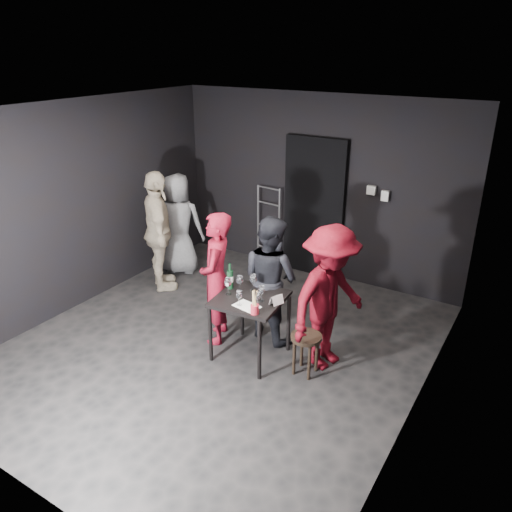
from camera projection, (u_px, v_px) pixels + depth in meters
The scene contains 27 objects.
floor at pixel (221, 345), 5.94m from camera, with size 4.50×5.00×0.02m, color black.
ceiling at pixel (213, 112), 4.87m from camera, with size 4.50×5.00×0.02m, color silver.
wall_back at pixel (317, 188), 7.36m from camera, with size 4.50×0.04×2.70m, color black.
wall_front at pixel (5, 352), 3.46m from camera, with size 4.50×0.04×2.70m, color black.
wall_left at pixel (77, 207), 6.50m from camera, with size 0.04×5.00×2.70m, color black.
wall_right at pixel (428, 290), 4.31m from camera, with size 0.04×5.00×2.70m, color black.
doorway at pixel (314, 208), 7.43m from camera, with size 0.95×0.10×2.10m, color black.
wallbox_upper at pixel (371, 190), 6.87m from camera, with size 0.12×0.06×0.12m, color #B7B7B2.
wallbox_lower at pixel (385, 196), 6.79m from camera, with size 0.10×0.06×0.14m, color #B7B7B2.
hand_truck at pixel (267, 251), 8.02m from camera, with size 0.43×0.36×1.28m.
tasting_table at pixel (250, 305), 5.51m from camera, with size 0.72×0.72×0.75m.
stool at pixel (306, 343), 5.31m from camera, with size 0.33×0.33×0.47m.
server_red at pixel (216, 274), 5.77m from camera, with size 0.62×0.41×1.71m, color maroon.
woman_black at pixel (270, 277), 5.87m from camera, with size 0.76×0.42×1.56m, color black.
man_maroon at pixel (330, 292), 5.27m from camera, with size 1.16×0.54×1.79m, color maroon.
bystander_cream at pixel (158, 223), 6.96m from camera, with size 1.18×0.56×2.01m, color beige.
bystander_grey at pixel (178, 222), 7.56m from camera, with size 0.79×0.43×1.62m, color slate.
tasting_mat at pixel (247, 306), 5.28m from camera, with size 0.27×0.18×0.00m, color white.
wine_glass_a at pixel (228, 285), 5.50m from camera, with size 0.08×0.08×0.22m, color white, non-canonical shape.
wine_glass_b at pixel (240, 283), 5.56m from camera, with size 0.08×0.08×0.21m, color white, non-canonical shape.
wine_glass_c at pixel (253, 282), 5.57m from camera, with size 0.09×0.09×0.22m, color white, non-canonical shape.
wine_glass_d at pixel (239, 297), 5.27m from camera, with size 0.07×0.07×0.19m, color white, non-canonical shape.
wine_glass_e at pixel (257, 299), 5.25m from camera, with size 0.07×0.07×0.18m, color white, non-canonical shape.
wine_glass_f at pixel (261, 293), 5.35m from camera, with size 0.08×0.08×0.20m, color white, non-canonical shape.
wine_bottle at pixel (230, 279), 5.63m from camera, with size 0.07×0.07×0.30m.
breadstick_cup at pixel (255, 303), 5.09m from camera, with size 0.09×0.09×0.28m.
reserved_card at pixel (275, 299), 5.31m from camera, with size 0.08×0.14×0.11m, color white, non-canonical shape.
Camera 1 is at (3.02, -4.05, 3.33)m, focal length 35.00 mm.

